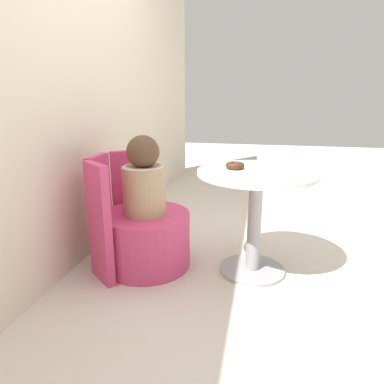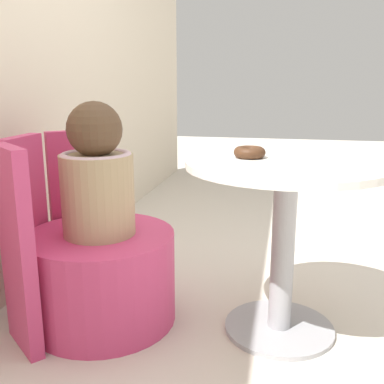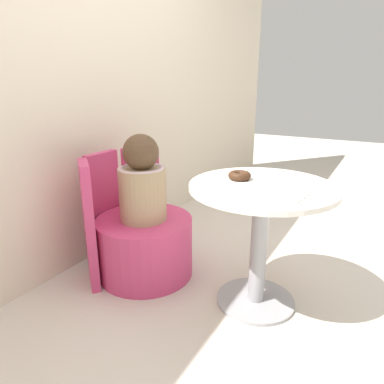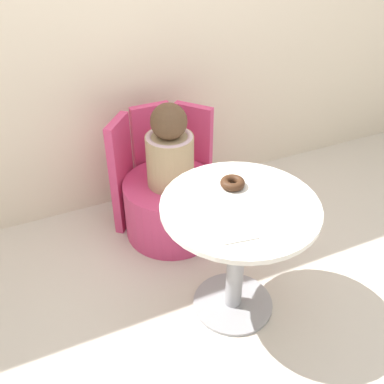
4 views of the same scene
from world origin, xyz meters
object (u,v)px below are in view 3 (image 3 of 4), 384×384
round_table (261,219)px  tub_chair (145,246)px  child_figure (142,182)px  donut (240,176)px

round_table → tub_chair: size_ratio=1.25×
child_figure → tub_chair: bearing=180.0°
child_figure → round_table: bearing=-85.2°
round_table → donut: size_ratio=6.19×
donut → round_table: bearing=-103.9°
round_table → child_figure: child_figure is taller
tub_chair → child_figure: (0.00, 0.00, 0.41)m
tub_chair → donut: donut is taller
child_figure → donut: (0.09, -0.56, 0.09)m
round_table → donut: 0.24m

